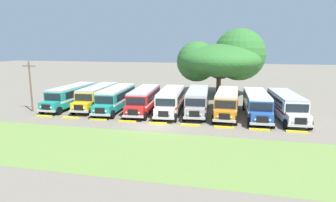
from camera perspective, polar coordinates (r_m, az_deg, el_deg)
The scene contains 22 objects.
ground_plane at distance 30.61m, azimuth -2.51°, elevation -4.95°, with size 220.00×220.00×0.00m, color slate.
foreground_grass_strip at distance 24.14m, azimuth -7.19°, elevation -9.41°, with size 80.00×10.21×0.01m, color olive.
parked_bus_slot_0 at distance 42.27m, azimuth -18.26°, elevation 1.11°, with size 2.72×10.84×2.82m.
parked_bus_slot_1 at distance 41.03m, azimuth -13.53°, elevation 1.08°, with size 3.28×10.93×2.82m.
parked_bus_slot_2 at distance 38.86m, azimuth -10.08°, elevation 0.68°, with size 3.44×10.96×2.82m.
parked_bus_slot_3 at distance 37.62m, azimuth -4.68°, elevation 0.48°, with size 3.55×10.97×2.82m.
parked_bus_slot_4 at distance 36.76m, azimuth 0.52°, elevation 0.27°, with size 3.47×10.96×2.82m.
parked_bus_slot_5 at distance 36.94m, azimuth 5.74°, elevation 0.27°, with size 3.39×10.95×2.82m.
parked_bus_slot_6 at distance 36.25m, azimuth 11.39°, elevation -0.10°, with size 2.73×10.85×2.82m.
parked_bus_slot_7 at distance 35.93m, azimuth 16.88°, elevation -0.45°, with size 3.06×10.89×2.82m.
parked_bus_slot_8 at distance 36.46m, azimuth 22.00°, elevation -0.62°, with size 3.56×10.97×2.82m.
curb_wheelstop_0 at distance 37.62m, azimuth -23.00°, elevation -2.70°, with size 2.00×0.36×0.15m, color yellow.
curb_wheelstop_1 at distance 35.69m, azimuth -18.46°, elevation -3.09°, with size 2.00×0.36×0.15m, color yellow.
curb_wheelstop_2 at distance 34.01m, azimuth -13.44°, elevation -3.50°, with size 2.00×0.36×0.15m, color yellow.
curb_wheelstop_3 at distance 32.62m, azimuth -7.94°, elevation -3.91°, with size 2.00×0.36×0.15m, color yellow.
curb_wheelstop_4 at distance 31.56m, azimuth -2.00°, elevation -4.32°, with size 2.00×0.36×0.15m, color yellow.
curb_wheelstop_5 at distance 30.85m, azimuth 4.28°, elevation -4.70°, with size 2.00×0.36×0.15m, color yellow.
curb_wheelstop_6 at distance 30.53m, azimuth 10.78°, elevation -5.03°, with size 2.00×0.36×0.15m, color yellow.
curb_wheelstop_7 at distance 30.61m, azimuth 17.34°, elevation -5.30°, with size 2.00×0.36×0.15m, color yellow.
curb_wheelstop_8 at distance 31.08m, azimuth 23.79°, elevation -5.50°, with size 2.00×0.36×0.15m, color yellow.
broad_shade_tree at distance 49.72m, azimuth 10.54°, elevation 8.05°, with size 14.27×14.60×11.05m.
utility_pole at distance 40.63m, azimuth -25.19°, elevation 2.88°, with size 1.80×0.20×6.36m.
Camera 1 is at (8.05, -28.34, 8.32)m, focal length 31.31 mm.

